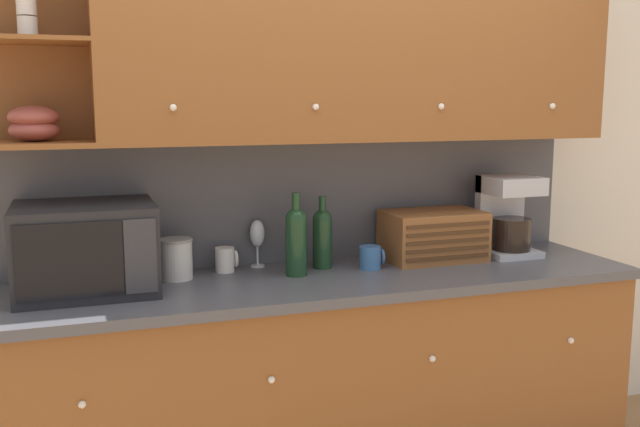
% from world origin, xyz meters
% --- Properties ---
extents(wall_back, '(5.01, 0.06, 2.60)m').
position_xyz_m(wall_back, '(0.00, 0.03, 1.30)').
color(wall_back, silver).
rests_on(wall_back, ground_plane).
extents(counter_unit, '(2.63, 0.65, 0.92)m').
position_xyz_m(counter_unit, '(0.00, -0.31, 0.46)').
color(counter_unit, brown).
rests_on(counter_unit, ground_plane).
extents(backsplash_panel, '(2.61, 0.01, 0.54)m').
position_xyz_m(backsplash_panel, '(0.00, -0.01, 1.19)').
color(backsplash_panel, '#4C4C51').
rests_on(backsplash_panel, counter_unit).
extents(upper_cabinets, '(2.61, 0.36, 0.80)m').
position_xyz_m(upper_cabinets, '(0.17, -0.17, 1.86)').
color(upper_cabinets, brown).
rests_on(upper_cabinets, backsplash_panel).
extents(microwave, '(0.51, 0.42, 0.33)m').
position_xyz_m(microwave, '(-0.94, -0.25, 1.09)').
color(microwave, black).
rests_on(microwave, counter_unit).
extents(storage_canister, '(0.14, 0.14, 0.17)m').
position_xyz_m(storage_canister, '(-0.59, -0.16, 1.00)').
color(storage_canister, silver).
rests_on(storage_canister, counter_unit).
extents(mug_blue_second, '(0.09, 0.08, 0.10)m').
position_xyz_m(mug_blue_second, '(-0.38, -0.11, 0.97)').
color(mug_blue_second, silver).
rests_on(mug_blue_second, counter_unit).
extents(wine_glass, '(0.06, 0.06, 0.21)m').
position_xyz_m(wine_glass, '(-0.23, -0.06, 1.06)').
color(wine_glass, silver).
rests_on(wine_glass, counter_unit).
extents(second_wine_bottle, '(0.09, 0.09, 0.34)m').
position_xyz_m(second_wine_bottle, '(-0.12, -0.26, 1.08)').
color(second_wine_bottle, '#19381E').
rests_on(second_wine_bottle, counter_unit).
extents(wine_bottle, '(0.08, 0.08, 0.31)m').
position_xyz_m(wine_bottle, '(0.03, -0.17, 1.06)').
color(wine_bottle, '#19381E').
rests_on(wine_bottle, counter_unit).
extents(mug, '(0.10, 0.09, 0.10)m').
position_xyz_m(mug, '(0.22, -0.25, 0.97)').
color(mug, '#38669E').
rests_on(mug, counter_unit).
extents(bread_box, '(0.43, 0.28, 0.22)m').
position_xyz_m(bread_box, '(0.55, -0.18, 1.03)').
color(bread_box, brown).
rests_on(bread_box, counter_unit).
extents(coffee_maker, '(0.24, 0.23, 0.37)m').
position_xyz_m(coffee_maker, '(0.92, -0.20, 1.11)').
color(coffee_maker, '#B7B7BC').
rests_on(coffee_maker, counter_unit).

